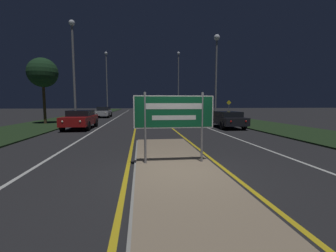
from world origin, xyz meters
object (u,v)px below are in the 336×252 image
Objects in this scene: car_approaching_0 at (80,119)px; streetlight_left_near at (73,62)px; highway_sign at (174,114)px; car_approaching_1 at (104,112)px; streetlight_right_near at (216,63)px; car_receding_1 at (195,112)px; streetlight_left_far at (107,76)px; streetlight_right_far at (178,75)px; car_receding_0 at (226,119)px; car_receding_2 at (178,110)px; warning_sign at (229,107)px.

streetlight_left_near is at bearing 116.27° from car_approaching_0.
car_approaching_1 is at bearing 103.61° from highway_sign.
streetlight_right_near is 16.51m from car_approaching_1.
streetlight_left_far is at bearing 135.33° from car_receding_1.
streetlight_right_far is (12.78, 2.14, 0.75)m from streetlight_left_far.
streetlight_left_near is 1.95× the size of car_receding_1.
streetlight_right_near is at bearing 11.69° from streetlight_left_near.
highway_sign is 12.18m from car_approaching_0.
car_receding_0 is (-0.72, -4.79, -5.19)m from streetlight_right_near.
car_receding_2 is at bearing -5.48° from streetlight_left_far.
streetlight_right_far is at bearing 90.83° from streetlight_right_near.
streetlight_right_far is 27.85m from car_approaching_0.
car_receding_2 reaches higher than car_receding_0.
streetlight_left_near reaches higher than car_approaching_1.
car_receding_0 is at bearing -98.51° from streetlight_right_near.
car_receding_0 is 1.00× the size of car_approaching_0.
car_approaching_1 is (-11.73, 3.73, -0.05)m from car_receding_1.
highway_sign is at bearing -105.47° from car_receding_1.
warning_sign is at bearing -8.98° from car_receding_1.
streetlight_right_far is 2.52× the size of car_approaching_0.
car_approaching_0 is at bearing -63.73° from streetlight_left_near.
car_approaching_0 is at bearing -160.82° from streetlight_right_near.
streetlight_right_far is 2.74× the size of car_receding_2.
streetlight_left_far reaches higher than highway_sign.
streetlight_right_near reaches higher than car_approaching_0.
car_receding_1 is 15.11m from car_approaching_0.
streetlight_left_far is 2.33× the size of car_approaching_0.
warning_sign is (16.61, -12.93, -5.05)m from streetlight_left_far.
car_approaching_0 is (-11.28, -10.05, -0.05)m from car_receding_1.
warning_sign is (3.54, 5.24, -4.47)m from streetlight_right_near.
car_approaching_0 is 13.79m from car_approaching_1.
car_approaching_0 is at bearing -88.12° from car_approaching_1.
streetlight_left_near is 1.86× the size of car_receding_0.
car_receding_2 reaches higher than car_approaching_1.
highway_sign is at bearing -119.32° from car_receding_0.
warning_sign is at bearing -69.34° from car_receding_2.
streetlight_right_far reaches higher than highway_sign.
car_approaching_0 is at bearing -148.77° from warning_sign.
streetlight_right_near is 0.75× the size of streetlight_right_far.
streetlight_right_near is at bearing -83.60° from car_receding_1.
car_receding_0 is 11.25m from car_approaching_0.
streetlight_left_far is 23.07m from car_approaching_0.
car_approaching_1 is (0.30, 12.25, -4.43)m from streetlight_left_near.
car_receding_2 is (-0.89, 17.00, -5.09)m from streetlight_right_near.
car_approaching_0 is (-11.65, -24.46, -6.46)m from streetlight_right_far.
car_approaching_1 is at bearing -147.34° from car_receding_2.
car_receding_2 is (-0.18, 21.79, 0.10)m from car_receding_0.
car_approaching_0 is (-5.50, 10.83, -0.84)m from highway_sign.
streetlight_left_far is at bearing 94.51° from car_approaching_1.
car_receding_0 is 1.09× the size of car_approaching_1.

